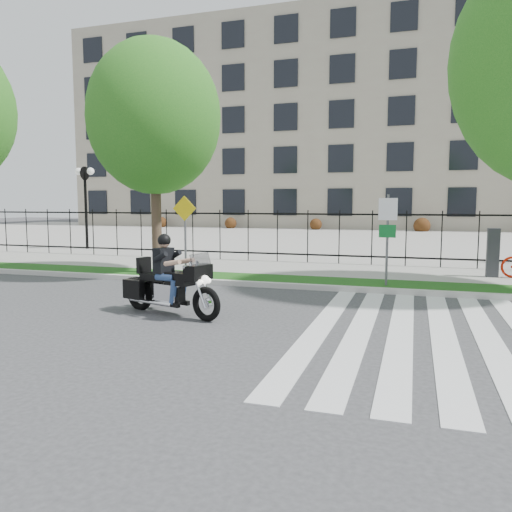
% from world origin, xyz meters
% --- Properties ---
extents(ground, '(120.00, 120.00, 0.00)m').
position_xyz_m(ground, '(0.00, 0.00, 0.00)').
color(ground, '#343436').
rests_on(ground, ground).
extents(curb, '(60.00, 0.20, 0.15)m').
position_xyz_m(curb, '(0.00, 4.10, 0.07)').
color(curb, beige).
rests_on(curb, ground).
extents(grass_verge, '(60.00, 1.50, 0.15)m').
position_xyz_m(grass_verge, '(0.00, 4.95, 0.07)').
color(grass_verge, '#154812').
rests_on(grass_verge, ground).
extents(sidewalk, '(60.00, 3.50, 0.15)m').
position_xyz_m(sidewalk, '(0.00, 7.45, 0.07)').
color(sidewalk, '#9D9992').
rests_on(sidewalk, ground).
extents(plaza, '(80.00, 34.00, 0.10)m').
position_xyz_m(plaza, '(0.00, 25.00, 0.05)').
color(plaza, '#9D9992').
rests_on(plaza, ground).
extents(crosswalk_stripes, '(5.70, 8.00, 0.01)m').
position_xyz_m(crosswalk_stripes, '(4.83, 0.00, 0.01)').
color(crosswalk_stripes, silver).
rests_on(crosswalk_stripes, ground).
extents(iron_fence, '(30.00, 0.06, 2.00)m').
position_xyz_m(iron_fence, '(0.00, 9.20, 1.15)').
color(iron_fence, black).
rests_on(iron_fence, sidewalk).
extents(office_building, '(60.00, 21.90, 20.15)m').
position_xyz_m(office_building, '(0.00, 44.92, 9.97)').
color(office_building, gray).
rests_on(office_building, ground).
extents(lamp_post_left, '(1.06, 0.70, 4.25)m').
position_xyz_m(lamp_post_left, '(-12.00, 12.00, 3.21)').
color(lamp_post_left, black).
rests_on(lamp_post_left, ground).
extents(street_tree_1, '(4.24, 4.24, 7.41)m').
position_xyz_m(street_tree_1, '(-4.11, 4.95, 5.11)').
color(street_tree_1, '#3D2C21').
rests_on(street_tree_1, grass_verge).
extents(sign_pole_regulatory, '(0.50, 0.09, 2.50)m').
position_xyz_m(sign_pole_regulatory, '(3.18, 4.58, 1.74)').
color(sign_pole_regulatory, '#59595B').
rests_on(sign_pole_regulatory, grass_verge).
extents(sign_pole_warning, '(0.78, 0.09, 2.49)m').
position_xyz_m(sign_pole_warning, '(-2.92, 4.58, 1.74)').
color(sign_pole_warning, '#59595B').
rests_on(sign_pole_warning, grass_verge).
extents(motorcycle_rider, '(2.66, 1.27, 2.11)m').
position_xyz_m(motorcycle_rider, '(-1.11, 0.07, 0.70)').
color(motorcycle_rider, black).
rests_on(motorcycle_rider, ground).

